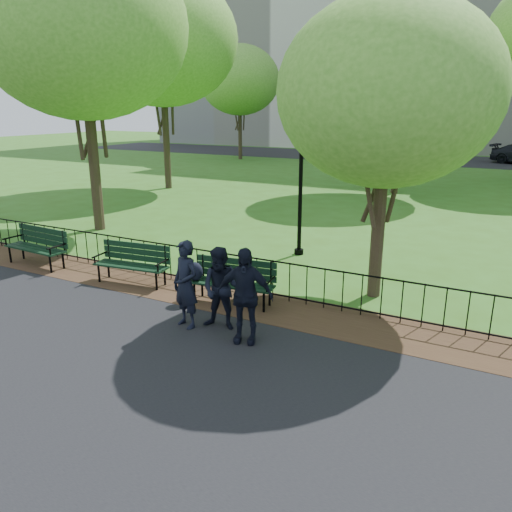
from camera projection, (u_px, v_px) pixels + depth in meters
The scene contains 20 objects.
ground at pixel (200, 327), 9.68m from camera, with size 120.00×120.00×0.00m, color #356019.
asphalt_path at pixel (60, 420), 6.80m from camera, with size 60.00×9.20×0.01m, color black.
dirt_strip at pixel (238, 301), 10.94m from camera, with size 60.00×1.60×0.01m, color #352415.
far_street at pixel (449, 160), 39.31m from camera, with size 70.00×9.00×0.01m, color black.
iron_fence at pixel (249, 273), 11.23m from camera, with size 24.06×0.06×1.00m.
apartment_west at pixel (273, 24), 56.40m from camera, with size 22.00×15.00×26.00m, color silver.
park_bench_main at pixel (220, 275), 10.74m from camera, with size 1.95×0.80×1.05m.
park_bench_left_a at pixel (133, 259), 11.95m from camera, with size 1.90×0.79×1.05m.
park_bench_left_b at pixel (38, 242), 13.29m from camera, with size 1.97×0.71×1.10m.
lamppost at pixel (300, 191), 13.92m from camera, with size 0.30×0.30×3.37m.
tree_near_w at pixel (81, 27), 15.53m from camera, with size 6.68×6.68×9.32m.
tree_near_e at pixel (388, 93), 10.04m from camera, with size 4.52×4.52×6.30m.
tree_mid_w at pixel (161, 40), 24.05m from camera, with size 7.43×7.43×10.36m.
tree_far_c at pixel (405, 55), 22.75m from camera, with size 6.55×6.55×9.13m.
tree_far_w at pixel (240, 80), 38.50m from camera, with size 6.23×6.23×8.69m.
person_left at pixel (186, 284), 9.47m from camera, with size 0.62×0.41×1.71m, color black.
person_mid at pixel (221, 289), 9.40m from camera, with size 0.78×0.41×1.60m, color black.
person_right at pixel (244, 295), 8.85m from camera, with size 1.03×0.42×1.76m, color black.
taxi at pixel (404, 152), 38.73m from camera, with size 1.57×3.90×1.33m, color gold.
sedan_silver at pixel (419, 153), 37.89m from camera, with size 1.52×4.35×1.43m, color #999BA0.
Camera 1 is at (5.11, -7.33, 4.12)m, focal length 35.00 mm.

